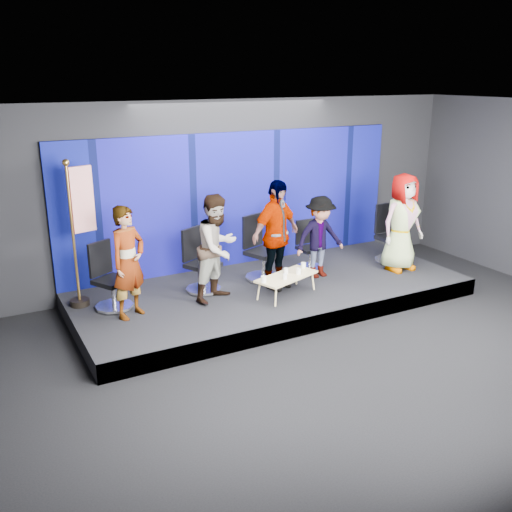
{
  "coord_description": "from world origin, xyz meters",
  "views": [
    {
      "loc": [
        -4.78,
        -5.86,
        3.94
      ],
      "look_at": [
        -0.38,
        2.4,
        0.94
      ],
      "focal_mm": 40.0,
      "sensor_mm": 36.0,
      "label": 1
    }
  ],
  "objects_px": {
    "panelist_e": "(402,222)",
    "flag_stand": "(80,229)",
    "panelist_b": "(218,248)",
    "coffee_table": "(287,277)",
    "chair_c": "(261,258)",
    "mug_a": "(264,279)",
    "chair_d": "(308,253)",
    "mug_c": "(286,271)",
    "mug_e": "(303,265)",
    "panelist_c": "(276,235)",
    "mug_b": "(285,277)",
    "panelist_a": "(128,262)",
    "panelist_d": "(320,237)",
    "mug_d": "(299,271)",
    "chair_b": "(201,271)",
    "chair_a": "(110,287)",
    "chair_e": "(390,243)"
  },
  "relations": [
    {
      "from": "panelist_b",
      "to": "chair_e",
      "type": "xyz_separation_m",
      "value": [
        3.91,
        0.23,
        -0.52
      ]
    },
    {
      "from": "panelist_c",
      "to": "mug_a",
      "type": "xyz_separation_m",
      "value": [
        -0.53,
        -0.53,
        -0.56
      ]
    },
    {
      "from": "chair_a",
      "to": "chair_d",
      "type": "distance_m",
      "value": 3.92
    },
    {
      "from": "mug_a",
      "to": "mug_c",
      "type": "distance_m",
      "value": 0.59
    },
    {
      "from": "panelist_b",
      "to": "mug_c",
      "type": "distance_m",
      "value": 1.29
    },
    {
      "from": "mug_d",
      "to": "panelist_e",
      "type": "bearing_deg",
      "value": 3.97
    },
    {
      "from": "chair_c",
      "to": "mug_a",
      "type": "xyz_separation_m",
      "value": [
        -0.51,
        -1.04,
        0.01
      ]
    },
    {
      "from": "chair_b",
      "to": "panelist_b",
      "type": "distance_m",
      "value": 0.74
    },
    {
      "from": "chair_c",
      "to": "panelist_c",
      "type": "xyz_separation_m",
      "value": [
        0.02,
        -0.51,
        0.57
      ]
    },
    {
      "from": "chair_d",
      "to": "mug_c",
      "type": "xyz_separation_m",
      "value": [
        -1.07,
        -0.92,
        0.09
      ]
    },
    {
      "from": "chair_c",
      "to": "mug_b",
      "type": "xyz_separation_m",
      "value": [
        -0.12,
        -1.07,
        0.0
      ]
    },
    {
      "from": "panelist_d",
      "to": "mug_c",
      "type": "distance_m",
      "value": 1.13
    },
    {
      "from": "panelist_a",
      "to": "panelist_d",
      "type": "height_order",
      "value": "panelist_a"
    },
    {
      "from": "mug_d",
      "to": "flag_stand",
      "type": "xyz_separation_m",
      "value": [
        -3.35,
        1.25,
        0.87
      ]
    },
    {
      "from": "chair_c",
      "to": "panelist_b",
      "type": "bearing_deg",
      "value": -173.7
    },
    {
      "from": "panelist_d",
      "to": "panelist_e",
      "type": "relative_size",
      "value": 0.82
    },
    {
      "from": "panelist_e",
      "to": "flag_stand",
      "type": "xyz_separation_m",
      "value": [
        -5.77,
        1.08,
        0.33
      ]
    },
    {
      "from": "mug_d",
      "to": "panelist_c",
      "type": "bearing_deg",
      "value": 114.71
    },
    {
      "from": "chair_a",
      "to": "flag_stand",
      "type": "distance_m",
      "value": 1.04
    },
    {
      "from": "mug_c",
      "to": "panelist_e",
      "type": "bearing_deg",
      "value": 0.91
    },
    {
      "from": "chair_c",
      "to": "flag_stand",
      "type": "height_order",
      "value": "flag_stand"
    },
    {
      "from": "chair_e",
      "to": "flag_stand",
      "type": "xyz_separation_m",
      "value": [
        -5.93,
        0.6,
        0.89
      ]
    },
    {
      "from": "panelist_b",
      "to": "chair_d",
      "type": "height_order",
      "value": "panelist_b"
    },
    {
      "from": "chair_d",
      "to": "chair_e",
      "type": "bearing_deg",
      "value": -12.67
    },
    {
      "from": "mug_a",
      "to": "chair_d",
      "type": "bearing_deg",
      "value": 34.92
    },
    {
      "from": "chair_e",
      "to": "coffee_table",
      "type": "xyz_separation_m",
      "value": [
        -2.81,
        -0.62,
        -0.06
      ]
    },
    {
      "from": "panelist_e",
      "to": "chair_d",
      "type": "bearing_deg",
      "value": 147.66
    },
    {
      "from": "chair_b",
      "to": "mug_a",
      "type": "bearing_deg",
      "value": -81.06
    },
    {
      "from": "panelist_e",
      "to": "mug_c",
      "type": "distance_m",
      "value": 2.65
    },
    {
      "from": "mug_e",
      "to": "chair_a",
      "type": "bearing_deg",
      "value": 168.89
    },
    {
      "from": "panelist_b",
      "to": "coffee_table",
      "type": "relative_size",
      "value": 1.45
    },
    {
      "from": "panelist_e",
      "to": "coffee_table",
      "type": "distance_m",
      "value": 2.71
    },
    {
      "from": "panelist_e",
      "to": "mug_d",
      "type": "distance_m",
      "value": 2.48
    },
    {
      "from": "chair_a",
      "to": "panelist_d",
      "type": "relative_size",
      "value": 0.71
    },
    {
      "from": "mug_e",
      "to": "mug_b",
      "type": "bearing_deg",
      "value": -149.71
    },
    {
      "from": "panelist_c",
      "to": "mug_c",
      "type": "xyz_separation_m",
      "value": [
        0.02,
        -0.32,
        -0.57
      ]
    },
    {
      "from": "chair_a",
      "to": "chair_b",
      "type": "relative_size",
      "value": 0.98
    },
    {
      "from": "chair_d",
      "to": "chair_e",
      "type": "distance_m",
      "value": 1.74
    },
    {
      "from": "panelist_d",
      "to": "panelist_a",
      "type": "bearing_deg",
      "value": -176.99
    },
    {
      "from": "panelist_a",
      "to": "mug_c",
      "type": "distance_m",
      "value": 2.71
    },
    {
      "from": "mug_a",
      "to": "mug_c",
      "type": "relative_size",
      "value": 1.14
    },
    {
      "from": "chair_d",
      "to": "panelist_b",
      "type": "bearing_deg",
      "value": -163.45
    },
    {
      "from": "chair_c",
      "to": "coffee_table",
      "type": "relative_size",
      "value": 0.96
    },
    {
      "from": "mug_b",
      "to": "chair_d",
      "type": "bearing_deg",
      "value": 43.37
    },
    {
      "from": "panelist_d",
      "to": "mug_e",
      "type": "relative_size",
      "value": 15.57
    },
    {
      "from": "chair_c",
      "to": "mug_a",
      "type": "distance_m",
      "value": 1.16
    },
    {
      "from": "chair_d",
      "to": "mug_a",
      "type": "height_order",
      "value": "chair_d"
    },
    {
      "from": "chair_c",
      "to": "chair_d",
      "type": "distance_m",
      "value": 1.12
    },
    {
      "from": "mug_e",
      "to": "coffee_table",
      "type": "bearing_deg",
      "value": -156.21
    },
    {
      "from": "chair_b",
      "to": "chair_e",
      "type": "xyz_separation_m",
      "value": [
        4.02,
        -0.26,
        0.02
      ]
    }
  ]
}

